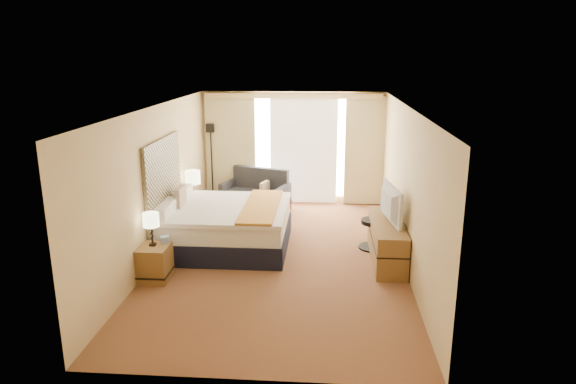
# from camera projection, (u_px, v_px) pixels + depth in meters

# --- Properties ---
(floor) EXTENTS (4.20, 7.00, 0.02)m
(floor) POSITION_uv_depth(u_px,v_px,m) (280.00, 257.00, 8.96)
(floor) COLOR maroon
(floor) RESTS_ON ground
(ceiling) EXTENTS (4.20, 7.00, 0.02)m
(ceiling) POSITION_uv_depth(u_px,v_px,m) (279.00, 107.00, 8.28)
(ceiling) COLOR silver
(ceiling) RESTS_ON wall_back
(wall_back) EXTENTS (4.20, 0.02, 2.60)m
(wall_back) POSITION_uv_depth(u_px,v_px,m) (293.00, 148.00, 11.99)
(wall_back) COLOR #E0C688
(wall_back) RESTS_ON ground
(wall_front) EXTENTS (4.20, 0.02, 2.60)m
(wall_front) POSITION_uv_depth(u_px,v_px,m) (249.00, 270.00, 5.25)
(wall_front) COLOR #E0C688
(wall_front) RESTS_ON ground
(wall_left) EXTENTS (0.02, 7.00, 2.60)m
(wall_left) POSITION_uv_depth(u_px,v_px,m) (158.00, 183.00, 8.77)
(wall_left) COLOR #E0C688
(wall_left) RESTS_ON ground
(wall_right) EXTENTS (0.02, 7.00, 2.60)m
(wall_right) POSITION_uv_depth(u_px,v_px,m) (406.00, 187.00, 8.47)
(wall_right) COLOR #E0C688
(wall_right) RESTS_ON ground
(headboard) EXTENTS (0.06, 1.85, 1.50)m
(headboard) POSITION_uv_depth(u_px,v_px,m) (164.00, 181.00, 8.96)
(headboard) COLOR black
(headboard) RESTS_ON wall_left
(nightstand_left) EXTENTS (0.45, 0.52, 0.55)m
(nightstand_left) POSITION_uv_depth(u_px,v_px,m) (155.00, 263.00, 8.01)
(nightstand_left) COLOR brown
(nightstand_left) RESTS_ON floor
(nightstand_right) EXTENTS (0.45, 0.52, 0.55)m
(nightstand_right) POSITION_uv_depth(u_px,v_px,m) (195.00, 214.00, 10.42)
(nightstand_right) COLOR brown
(nightstand_right) RESTS_ON floor
(media_dresser) EXTENTS (0.50, 1.80, 0.70)m
(media_dresser) POSITION_uv_depth(u_px,v_px,m) (387.00, 241.00, 8.74)
(media_dresser) COLOR brown
(media_dresser) RESTS_ON floor
(window) EXTENTS (2.30, 0.02, 2.30)m
(window) POSITION_uv_depth(u_px,v_px,m) (304.00, 147.00, 11.94)
(window) COLOR white
(window) RESTS_ON wall_back
(curtains) EXTENTS (4.12, 0.19, 2.56)m
(curtains) POSITION_uv_depth(u_px,v_px,m) (293.00, 144.00, 11.85)
(curtains) COLOR beige
(curtains) RESTS_ON floor
(bed) EXTENTS (2.29, 2.10, 1.11)m
(bed) POSITION_uv_depth(u_px,v_px,m) (224.00, 225.00, 9.34)
(bed) COLOR black
(bed) RESTS_ON floor
(loveseat) EXTENTS (1.63, 1.19, 0.91)m
(loveseat) POSITION_uv_depth(u_px,v_px,m) (256.00, 196.00, 11.64)
(loveseat) COLOR #581923
(loveseat) RESTS_ON floor
(floor_lamp) EXTENTS (0.24, 0.24, 1.88)m
(floor_lamp) POSITION_uv_depth(u_px,v_px,m) (211.00, 147.00, 11.92)
(floor_lamp) COLOR black
(floor_lamp) RESTS_ON floor
(desk_chair) EXTENTS (0.52, 0.52, 1.07)m
(desk_chair) POSITION_uv_depth(u_px,v_px,m) (377.00, 223.00, 9.25)
(desk_chair) COLOR black
(desk_chair) RESTS_ON floor
(lamp_left) EXTENTS (0.25, 0.25, 0.53)m
(lamp_left) POSITION_uv_depth(u_px,v_px,m) (151.00, 221.00, 7.87)
(lamp_left) COLOR black
(lamp_left) RESTS_ON nightstand_left
(lamp_right) EXTENTS (0.30, 0.30, 0.64)m
(lamp_right) POSITION_uv_depth(u_px,v_px,m) (193.00, 178.00, 10.20)
(lamp_right) COLOR black
(lamp_right) RESTS_ON nightstand_right
(tissue_box) EXTENTS (0.15, 0.15, 0.11)m
(tissue_box) POSITION_uv_depth(u_px,v_px,m) (165.00, 240.00, 8.08)
(tissue_box) COLOR #839FCA
(tissue_box) RESTS_ON nightstand_left
(telephone) EXTENTS (0.20, 0.16, 0.07)m
(telephone) POSITION_uv_depth(u_px,v_px,m) (195.00, 198.00, 10.46)
(telephone) COLOR black
(telephone) RESTS_ON nightstand_right
(television) EXTENTS (0.30, 1.08, 0.62)m
(television) POSITION_uv_depth(u_px,v_px,m) (386.00, 204.00, 8.58)
(television) COLOR black
(television) RESTS_ON media_dresser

